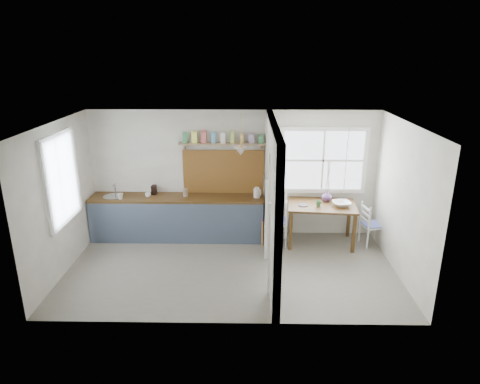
{
  "coord_description": "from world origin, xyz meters",
  "views": [
    {
      "loc": [
        0.28,
        -6.8,
        3.73
      ],
      "look_at": [
        0.15,
        0.47,
        1.29
      ],
      "focal_mm": 32.0,
      "sensor_mm": 36.0,
      "label": 1
    }
  ],
  "objects_px": {
    "chair_left": "(275,221)",
    "kettle": "(257,192)",
    "chair_right": "(373,224)",
    "vase": "(327,196)",
    "dining_table": "(321,224)"
  },
  "relations": [
    {
      "from": "chair_left",
      "to": "vase",
      "type": "relative_size",
      "value": 4.6
    },
    {
      "from": "chair_left",
      "to": "kettle",
      "type": "bearing_deg",
      "value": -118.37
    },
    {
      "from": "kettle",
      "to": "chair_left",
      "type": "bearing_deg",
      "value": -7.39
    },
    {
      "from": "chair_left",
      "to": "kettle",
      "type": "height_order",
      "value": "kettle"
    },
    {
      "from": "dining_table",
      "to": "chair_left",
      "type": "distance_m",
      "value": 0.91
    },
    {
      "from": "dining_table",
      "to": "chair_right",
      "type": "xyz_separation_m",
      "value": [
        1.02,
        -0.06,
        0.02
      ]
    },
    {
      "from": "dining_table",
      "to": "kettle",
      "type": "xyz_separation_m",
      "value": [
        -1.28,
        0.18,
        0.59
      ]
    },
    {
      "from": "dining_table",
      "to": "kettle",
      "type": "distance_m",
      "value": 1.42
    },
    {
      "from": "chair_right",
      "to": "vase",
      "type": "distance_m",
      "value": 1.06
    },
    {
      "from": "chair_left",
      "to": "chair_right",
      "type": "height_order",
      "value": "chair_left"
    },
    {
      "from": "dining_table",
      "to": "chair_left",
      "type": "bearing_deg",
      "value": -171.82
    },
    {
      "from": "kettle",
      "to": "vase",
      "type": "distance_m",
      "value": 1.41
    },
    {
      "from": "chair_left",
      "to": "kettle",
      "type": "xyz_separation_m",
      "value": [
        -0.37,
        0.22,
        0.51
      ]
    },
    {
      "from": "chair_right",
      "to": "vase",
      "type": "xyz_separation_m",
      "value": [
        -0.89,
        0.26,
        0.5
      ]
    },
    {
      "from": "chair_left",
      "to": "vase",
      "type": "height_order",
      "value": "vase"
    }
  ]
}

